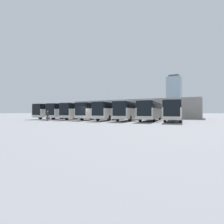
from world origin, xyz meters
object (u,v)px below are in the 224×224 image
(bus_4, at_px, (96,111))
(bus_7, at_px, (56,111))
(bus_6, at_px, (68,111))
(bus_2, at_px, (130,110))
(bus_5, at_px, (81,111))
(bus_3, at_px, (111,110))
(bus_1, at_px, (151,110))
(bus_0, at_px, (174,110))
(pedestrian, at_px, (47,116))

(bus_4, xyz_separation_m, bus_7, (11.36, -0.01, 0.00))
(bus_4, relative_size, bus_6, 1.00)
(bus_4, bearing_deg, bus_2, 172.43)
(bus_5, bearing_deg, bus_4, 173.60)
(bus_4, height_order, bus_7, same)
(bus_3, bearing_deg, bus_1, 177.84)
(bus_2, relative_size, bus_3, 1.00)
(bus_2, height_order, bus_3, same)
(bus_0, height_order, bus_4, same)
(bus_6, bearing_deg, bus_2, 172.49)
(bus_2, relative_size, bus_4, 1.00)
(bus_0, xyz_separation_m, bus_3, (11.36, 0.61, 0.00))
(bus_1, relative_size, pedestrian, 6.84)
(bus_2, distance_m, bus_4, 7.57)
(bus_0, relative_size, pedestrian, 6.84)
(bus_6, distance_m, pedestrian, 9.31)
(bus_0, distance_m, pedestrian, 21.39)
(bus_3, height_order, bus_4, same)
(bus_0, relative_size, bus_2, 1.00)
(bus_1, height_order, bus_5, same)
(bus_3, relative_size, bus_4, 1.00)
(bus_7, bearing_deg, pedestrian, 123.17)
(bus_1, bearing_deg, pedestrian, 22.82)
(bus_1, bearing_deg, bus_3, -2.16)
(bus_5, height_order, bus_6, same)
(bus_7, bearing_deg, bus_1, 174.20)
(bus_0, xyz_separation_m, bus_6, (22.71, 0.11, 0.00))
(bus_0, height_order, bus_1, same)
(bus_4, bearing_deg, pedestrian, 56.80)
(bus_4, relative_size, bus_5, 1.00)
(bus_2, distance_m, bus_6, 15.15)
(bus_6, xyz_separation_m, bus_7, (3.79, 0.14, 0.00))
(bus_2, distance_m, bus_3, 3.79)
(bus_0, distance_m, bus_1, 3.79)
(pedestrian, bearing_deg, bus_6, -40.58)
(bus_2, bearing_deg, bus_3, -3.63)
(bus_2, bearing_deg, bus_4, -7.57)
(bus_7, relative_size, pedestrian, 6.84)
(bus_1, xyz_separation_m, bus_2, (3.79, 0.37, 0.00))
(bus_2, bearing_deg, bus_0, 177.02)
(bus_4, relative_size, pedestrian, 6.84)
(bus_1, bearing_deg, bus_0, 174.72)
(bus_3, height_order, bus_5, same)
(bus_3, distance_m, pedestrian, 11.56)
(bus_3, xyz_separation_m, bus_6, (11.36, -0.50, 0.00))
(pedestrian, bearing_deg, bus_0, -126.74)
(bus_2, bearing_deg, bus_6, -7.51)
(bus_2, bearing_deg, bus_5, -7.18)
(bus_4, bearing_deg, bus_6, -7.45)
(bus_0, distance_m, bus_6, 22.71)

